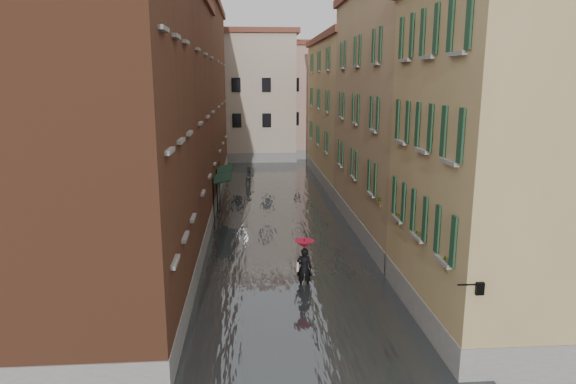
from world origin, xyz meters
name	(u,v)px	position (x,y,z in m)	size (l,w,h in m)	color
ground	(297,302)	(0.00, 0.00, 0.00)	(120.00, 120.00, 0.00)	slate
floodwater	(278,215)	(0.00, 13.00, 0.10)	(10.00, 60.00, 0.20)	#43474A
building_left_near	(83,144)	(-7.00, -2.00, 6.50)	(6.00, 8.00, 13.00)	brown
building_left_mid	(149,123)	(-7.00, 9.00, 6.25)	(6.00, 14.00, 12.50)	#57301B
building_left_far	(184,99)	(-7.00, 24.00, 7.00)	(6.00, 16.00, 14.00)	brown
building_right_near	(510,163)	(7.00, -2.00, 5.75)	(6.00, 8.00, 11.50)	#A18853
building_right_mid	(411,117)	(7.00, 9.00, 6.50)	(6.00, 14.00, 13.00)	tan
building_right_far	(355,114)	(7.00, 24.00, 5.75)	(6.00, 16.00, 11.50)	#A18853
building_end_cream	(237,99)	(-3.00, 38.00, 6.50)	(12.00, 9.00, 13.00)	#B1A58C
building_end_pink	(317,102)	(6.00, 40.00, 6.00)	(10.00, 9.00, 12.00)	tan
awning_near	(222,179)	(-3.48, 13.04, 2.47)	(1.09, 3.31, 2.80)	#163222
awning_far	(225,170)	(-3.49, 16.23, 2.47)	(1.09, 3.01, 2.80)	#163222
wall_lantern	(478,288)	(4.33, -6.00, 3.01)	(0.71, 0.22, 0.35)	black
window_planters	(411,218)	(4.12, -0.74, 3.51)	(0.59, 8.78, 0.84)	brown
pedestrian_main	(304,261)	(0.41, 1.41, 1.19)	(0.85, 0.85, 2.06)	black
pedestrian_far	(249,177)	(-1.84, 22.40, 0.81)	(0.79, 0.61, 1.62)	black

